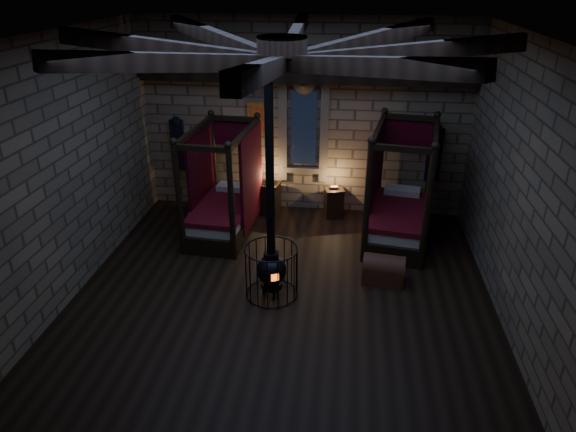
# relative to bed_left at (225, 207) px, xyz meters

# --- Properties ---
(room) EXTENTS (7.02, 7.02, 4.29)m
(room) POSITION_rel_bed_left_xyz_m (1.50, -2.05, 3.19)
(room) COLOR black
(room) RESTS_ON ground
(bed_left) EXTENTS (1.28, 2.20, 2.22)m
(bed_left) POSITION_rel_bed_left_xyz_m (0.00, 0.00, 0.00)
(bed_left) COLOR black
(bed_left) RESTS_ON ground
(bed_right) EXTENTS (1.49, 2.37, 2.32)m
(bed_right) POSITION_rel_bed_left_xyz_m (3.56, 0.14, 0.02)
(bed_right) COLOR black
(bed_right) RESTS_ON ground
(trunk_left) EXTENTS (0.93, 0.65, 0.64)m
(trunk_left) POSITION_rel_bed_left_xyz_m (-0.17, -0.59, -0.27)
(trunk_left) COLOR #5A2C1C
(trunk_left) RESTS_ON ground
(trunk_right) EXTENTS (0.77, 0.53, 0.53)m
(trunk_right) POSITION_rel_bed_left_xyz_m (3.21, -1.59, -0.32)
(trunk_right) COLOR #5A2C1C
(trunk_right) RESTS_ON ground
(nightstand_left) EXTENTS (0.53, 0.51, 0.89)m
(nightstand_left) POSITION_rel_bed_left_xyz_m (0.78, 0.97, -0.17)
(nightstand_left) COLOR black
(nightstand_left) RESTS_ON ground
(nightstand_right) EXTENTS (0.50, 0.49, 0.72)m
(nightstand_right) POSITION_rel_bed_left_xyz_m (2.22, 0.98, -0.21)
(nightstand_right) COLOR black
(nightstand_right) RESTS_ON ground
(stove) EXTENTS (0.89, 0.89, 4.05)m
(stove) POSITION_rel_bed_left_xyz_m (1.32, -2.24, 0.03)
(stove) COLOR black
(stove) RESTS_ON ground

